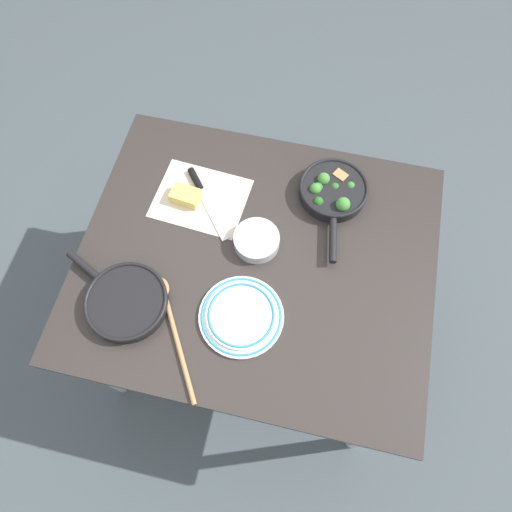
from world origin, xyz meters
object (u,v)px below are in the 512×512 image
at_px(dinner_plate_stack, 242,316).
at_px(skillet_eggs, 126,301).
at_px(grater_knife, 203,193).
at_px(cheese_block, 186,196).
at_px(skillet_broccoli, 333,191).
at_px(prep_bowl_steel, 257,241).
at_px(wooden_spoon, 172,324).

bearing_deg(dinner_plate_stack, skillet_eggs, 6.00).
bearing_deg(grater_knife, cheese_block, -98.42).
bearing_deg(skillet_broccoli, grater_knife, -86.07).
bearing_deg(cheese_block, prep_bowl_steel, 157.72).
relative_size(grater_knife, dinner_plate_stack, 0.96).
distance_m(grater_knife, cheese_block, 0.06).
distance_m(skillet_eggs, wooden_spoon, 0.16).
height_order(dinner_plate_stack, prep_bowl_steel, prep_bowl_steel).
bearing_deg(grater_knife, dinner_plate_stack, -8.15).
relative_size(skillet_broccoli, cheese_block, 3.74).
distance_m(skillet_broccoli, wooden_spoon, 0.68).
relative_size(cheese_block, prep_bowl_steel, 0.69).
bearing_deg(cheese_block, dinner_plate_stack, 128.01).
relative_size(skillet_broccoli, skillet_eggs, 1.06).
distance_m(skillet_broccoli, prep_bowl_steel, 0.31).
bearing_deg(skillet_broccoli, prep_bowl_steel, -50.35).
relative_size(grater_knife, cheese_block, 2.42).
height_order(cheese_block, dinner_plate_stack, cheese_block).
height_order(wooden_spoon, cheese_block, cheese_block).
height_order(wooden_spoon, prep_bowl_steel, prep_bowl_steel).
bearing_deg(cheese_block, grater_knife, -149.46).
height_order(grater_knife, cheese_block, cheese_block).
relative_size(wooden_spoon, cheese_block, 3.46).
distance_m(grater_knife, dinner_plate_stack, 0.45).
relative_size(skillet_broccoli, dinner_plate_stack, 1.48).
xyz_separation_m(grater_knife, prep_bowl_steel, (-0.22, 0.14, 0.01)).
distance_m(skillet_eggs, prep_bowl_steel, 0.44).
bearing_deg(wooden_spoon, prep_bowl_steel, -61.81).
bearing_deg(prep_bowl_steel, grater_knife, -32.43).
distance_m(wooden_spoon, dinner_plate_stack, 0.21).
xyz_separation_m(skillet_broccoli, grater_knife, (0.43, 0.09, -0.02)).
distance_m(skillet_broccoli, cheese_block, 0.49).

